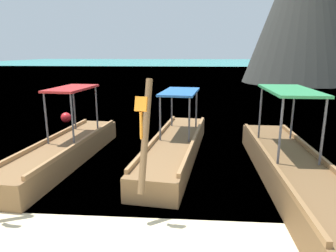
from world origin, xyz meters
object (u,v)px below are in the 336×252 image
Objects in this scene: longtail_boat_orange_ribbon at (175,146)px; longtail_boat_pink_ribbon at (64,150)px; mooring_buoy_near at (66,118)px; karst_rock at (306,2)px; longtail_boat_blue_ribbon at (295,172)px.

longtail_boat_pink_ribbon is at bearing -168.29° from longtail_boat_orange_ribbon.
mooring_buoy_near is at bearing 139.98° from longtail_boat_orange_ribbon.
karst_rock is 25.14m from mooring_buoy_near.
longtail_boat_orange_ribbon is 3.19m from longtail_boat_blue_ribbon.
karst_rock reaches higher than mooring_buoy_near.
longtail_boat_orange_ribbon is at bearing -40.02° from mooring_buoy_near.
longtail_boat_orange_ribbon reaches higher than longtail_boat_pink_ribbon.
longtail_boat_pink_ribbon is at bearing -68.10° from mooring_buoy_near.
longtail_boat_blue_ribbon reaches higher than mooring_buoy_near.
karst_rock is at bearing 64.32° from longtail_boat_orange_ribbon.
longtail_boat_pink_ribbon is 27.70m from karst_rock.
longtail_boat_orange_ribbon is at bearing -115.68° from karst_rock.
longtail_boat_blue_ribbon is 9.42m from mooring_buoy_near.
mooring_buoy_near is (-15.57, -18.41, -7.09)m from karst_rock.
mooring_buoy_near is (-7.47, 5.75, -0.15)m from longtail_boat_blue_ribbon.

